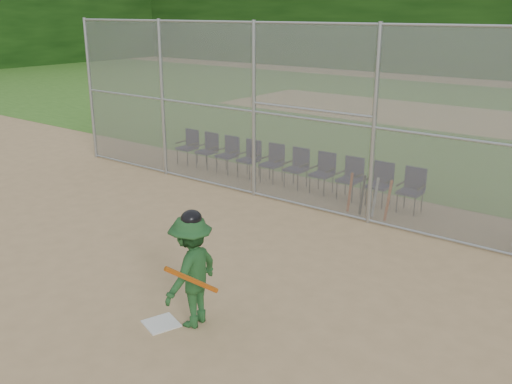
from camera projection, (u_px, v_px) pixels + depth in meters
The scene contains 17 objects.
ground at pixel (155, 301), 8.63m from camera, with size 100.00×100.00×0.00m, color tan.
grass_strip at pixel (500, 123), 22.17m from camera, with size 100.00×100.00×0.00m, color #386A20.
dirt_patch_far at pixel (500, 123), 22.17m from camera, with size 24.00×24.00×0.00m, color tan.
backstop_fence at pixel (330, 118), 11.76m from camera, with size 16.09×0.09×4.00m.
home_plate at pixel (161, 324), 7.98m from camera, with size 0.44×0.44×0.02m, color silver.
batter_at_plate at pixel (191, 270), 7.77m from camera, with size 0.93×1.31×1.69m.
spare_bats at pixel (369, 196), 12.13m from camera, with size 0.96×0.28×0.85m.
chair_0 at pixel (187, 147), 16.20m from camera, with size 0.54×0.52×0.96m, color #0F0E35, non-canonical shape.
chair_1 at pixel (206, 151), 15.76m from camera, with size 0.54×0.52×0.96m, color #0F0E35, non-canonical shape.
chair_2 at pixel (227, 155), 15.33m from camera, with size 0.54×0.52×0.96m, color #0F0E35, non-canonical shape.
chair_3 at pixel (248, 159), 14.89m from camera, with size 0.54×0.52×0.96m, color #0F0E35, non-canonical shape.
chair_4 at pixel (271, 164), 14.46m from camera, with size 0.54×0.52×0.96m, color #0F0E35, non-canonical shape.
chair_5 at pixel (296, 168), 14.02m from camera, with size 0.54×0.52×0.96m, color #0F0E35, non-canonical shape.
chair_6 at pixel (322, 174), 13.59m from camera, with size 0.54×0.52×0.96m, color #0F0E35, non-canonical shape.
chair_7 at pixel (349, 179), 13.15m from camera, with size 0.54×0.52×0.96m, color #0F0E35, non-canonical shape.
chair_8 at pixel (379, 185), 12.72m from camera, with size 0.54×0.52×0.96m, color #0F0E35, non-canonical shape.
chair_9 at pixel (410, 191), 12.28m from camera, with size 0.54×0.52×0.96m, color #0F0E35, non-canonical shape.
Camera 1 is at (5.94, -5.16, 4.20)m, focal length 40.00 mm.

